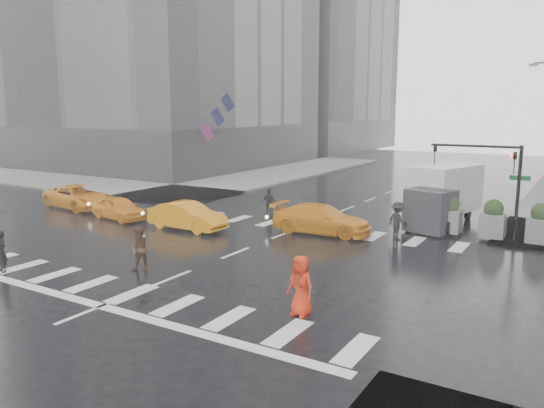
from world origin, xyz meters
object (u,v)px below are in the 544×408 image
Objects in this scene: taxi_front at (119,208)px; box_truck at (441,194)px; traffic_signal_pole at (496,173)px; taxi_mid at (187,216)px; pedestrian_orange at (301,286)px; pedestrian_brown at (141,249)px.

box_truck reaches higher than taxi_front.
traffic_signal_pole is 1.19× the size of taxi_front.
taxi_mid is (4.95, 0.00, 0.06)m from taxi_front.
traffic_signal_pole is at bearing 86.81° from pedestrian_orange.
taxi_front is 0.88× the size of taxi_mid.
pedestrian_brown is 0.29× the size of box_truck.
box_truck is (0.42, 14.88, 0.74)m from pedestrian_orange.
traffic_signal_pole reaches higher than taxi_mid.
taxi_front is at bearing 166.54° from pedestrian_orange.
box_truck reaches higher than pedestrian_brown.
pedestrian_brown is 7.17m from taxi_mid.
pedestrian_orange is 0.31× the size of box_truck.
pedestrian_orange is at bearing -104.66° from traffic_signal_pole.
box_truck is (15.76, 7.75, 1.02)m from taxi_front.
taxi_front is at bearing 91.22° from taxi_mid.
traffic_signal_pole reaches higher than pedestrian_orange.
taxi_front is at bearing 121.02° from pedestrian_brown.
pedestrian_brown is 0.40× the size of taxi_mid.
box_truck is (10.81, 7.74, 0.96)m from taxi_mid.
pedestrian_orange reaches higher than pedestrian_brown.
pedestrian_orange is 0.49× the size of taxi_front.
box_truck is (7.65, 14.18, 0.80)m from pedestrian_brown.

